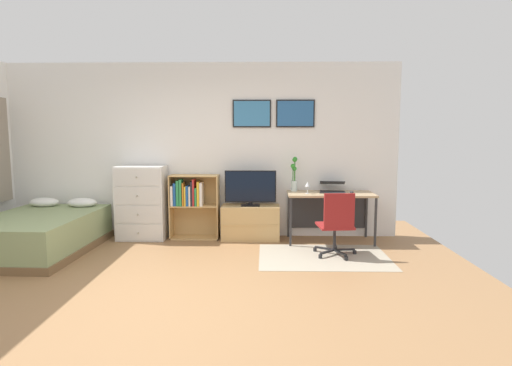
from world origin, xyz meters
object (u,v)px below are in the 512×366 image
at_px(television, 250,188).
at_px(laptop, 332,188).
at_px(bed, 39,233).
at_px(tv_stand, 251,222).
at_px(bamboo_vase, 294,174).
at_px(wine_glass, 308,185).
at_px(bookshelf, 191,200).
at_px(dresser, 142,203).
at_px(office_chair, 337,223).
at_px(computer_mouse, 352,192).
at_px(desk, 330,201).

distance_m(television, laptop, 1.24).
bearing_deg(laptop, bed, -161.78).
bearing_deg(tv_stand, bamboo_vase, 5.73).
distance_m(television, wine_glass, 0.87).
height_order(bookshelf, tv_stand, bookshelf).
relative_size(bookshelf, tv_stand, 1.12).
relative_size(television, laptop, 1.72).
bearing_deg(television, dresser, 179.75).
xyz_separation_m(bookshelf, tv_stand, (0.91, -0.05, -0.33)).
relative_size(dresser, office_chair, 1.31).
relative_size(television, computer_mouse, 7.47).
distance_m(bed, bamboo_vase, 3.71).
distance_m(bed, office_chair, 4.05).
distance_m(bed, wine_glass, 3.81).
relative_size(dresser, television, 1.45).
distance_m(desk, bamboo_vase, 0.67).
bearing_deg(bookshelf, laptop, -1.03).
relative_size(bed, office_chair, 2.29).
xyz_separation_m(dresser, bamboo_vase, (2.33, 0.08, 0.43)).
bearing_deg(bed, bamboo_vase, 14.88).
bearing_deg(laptop, tv_stand, -172.08).
height_order(computer_mouse, bamboo_vase, bamboo_vase).
bearing_deg(tv_stand, laptop, 0.34).
distance_m(television, office_chair, 1.49).
distance_m(dresser, computer_mouse, 3.18).
height_order(bed, tv_stand, bed).
bearing_deg(desk, wine_glass, -154.80).
relative_size(office_chair, bamboo_vase, 1.63).
height_order(office_chair, bamboo_vase, bamboo_vase).
relative_size(bamboo_vase, wine_glass, 2.93).
distance_m(bed, dresser, 1.46).
distance_m(bamboo_vase, wine_glass, 0.34).
xyz_separation_m(dresser, laptop, (2.91, 0.02, 0.24)).
bearing_deg(dresser, bamboo_vase, 2.01).
xyz_separation_m(television, computer_mouse, (1.51, -0.11, -0.04)).
relative_size(bookshelf, computer_mouse, 9.50).
height_order(dresser, computer_mouse, dresser).
bearing_deg(wine_glass, dresser, 175.95).
bearing_deg(bookshelf, television, -4.27).
bearing_deg(laptop, desk, -134.10).
xyz_separation_m(bed, desk, (4.07, 0.74, 0.34)).
relative_size(bookshelf, laptop, 2.18).
height_order(bed, laptop, laptop).
bearing_deg(bed, television, 16.14).
relative_size(bookshelf, television, 1.27).
xyz_separation_m(tv_stand, bamboo_vase, (0.67, 0.07, 0.73)).
distance_m(bed, television, 3.02).
height_order(bookshelf, wine_glass, bookshelf).
distance_m(television, computer_mouse, 1.51).
height_order(dresser, bamboo_vase, bamboo_vase).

